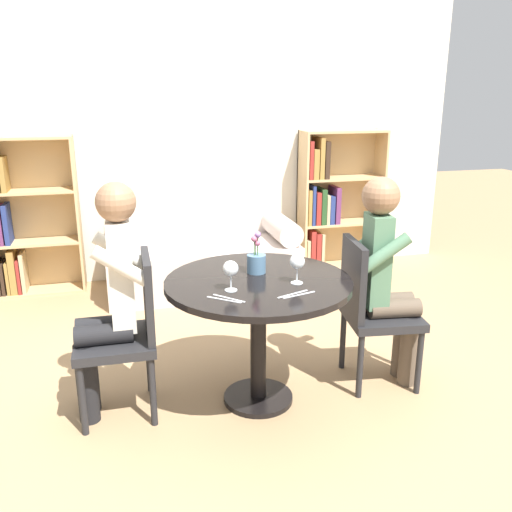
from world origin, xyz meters
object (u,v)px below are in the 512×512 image
Objects in this scene: couch at (201,254)px; chair_right at (371,306)px; bookshelf_right at (329,202)px; person_right at (387,275)px; flower_vase at (256,259)px; bookshelf_left at (16,222)px; person_left at (109,297)px; wine_glass_left at (231,269)px; chair_left at (128,329)px; wine_glass_right at (297,263)px.

couch is 2.07m from chair_right.
person_right is at bearing -103.76° from bookshelf_right.
flower_vase is (-1.31, -2.13, 0.15)m from bookshelf_right.
flower_vase is at bearing -53.45° from bookshelf_left.
chair_right is at bearing 89.26° from person_left.
couch is at bearing 85.14° from wine_glass_left.
person_left is at bearing -134.56° from bookshelf_right.
bookshelf_left is 1.08× the size of person_right.
chair_left is at bearing 158.12° from wine_glass_left.
person_left is at bearing -112.69° from couch.
couch is at bearing 95.04° from wine_glass_right.
wine_glass_left is at bearing 69.18° from chair_left.
couch reaches higher than chair_right.
couch is 2.15m from person_right.
wine_glass_left is at bearing -122.54° from bookshelf_right.
bookshelf_left and bookshelf_right have the same top height.
couch is 6.86× the size of flower_vase.
bookshelf_left is (-1.56, 0.27, 0.33)m from couch.
person_left reaches higher than chair_right.
person_right is 0.64m from wine_glass_right.
chair_right is at bearing 89.26° from chair_left.
person_right reaches higher than chair_right.
couch is 2.17m from wine_glass_right.
chair_right is (2.26, -2.21, -0.15)m from bookshelf_left.
person_right reaches higher than wine_glass_right.
bookshelf_left reaches higher than chair_right.
wine_glass_right is at bearing -53.50° from bookshelf_left.
couch reaches higher than wine_glass_left.
person_left reaches higher than couch.
person_left is 1.01m from wine_glass_right.
wine_glass_right reaches higher than wine_glass_left.
wine_glass_right is (-0.61, -0.13, 0.17)m from person_right.
wine_glass_left is at bearing 71.80° from person_left.
chair_right is 0.76m from flower_vase.
bookshelf_left is at bearing 126.55° from flower_vase.
couch is 1.62m from bookshelf_left.
flower_vase is (-0.16, 0.23, -0.04)m from wine_glass_right.
bookshelf_left is 2.94m from wine_glass_right.
bookshelf_right is at bearing 63.95° from wine_glass_right.
bookshelf_left is at bearing 126.50° from wine_glass_right.
chair_left is 0.67m from wine_glass_left.
wine_glass_right is (1.74, -2.35, 0.21)m from bookshelf_left.
chair_right is at bearing -105.92° from bookshelf_right.
wine_glass_right is 0.67× the size of flower_vase.
chair_left is at bearing -68.46° from bookshelf_left.
chair_left is (-2.04, -2.16, -0.17)m from bookshelf_right.
couch is at bearing 29.60° from person_right.
bookshelf_left is at bearing -157.40° from chair_left.
wine_glass_left is 0.99× the size of wine_glass_right.
wine_glass_right is (0.98, -0.20, 0.17)m from person_left.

